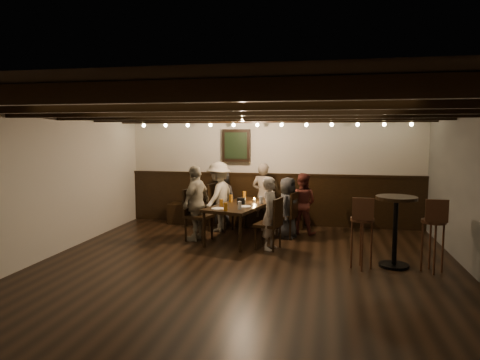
% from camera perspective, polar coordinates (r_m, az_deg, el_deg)
% --- Properties ---
extents(room, '(7.00, 7.00, 7.00)m').
position_cam_1_polar(room, '(8.28, 1.31, -0.31)').
color(room, black).
rests_on(room, ground).
extents(dining_table, '(1.23, 1.96, 0.68)m').
position_cam_1_polar(dining_table, '(8.16, 0.33, -3.58)').
color(dining_table, black).
rests_on(dining_table, floor).
extents(chair_left_near, '(0.54, 0.54, 0.98)m').
position_cam_1_polar(chair_left_near, '(8.93, -2.66, -4.86)').
color(chair_left_near, black).
rests_on(chair_left_near, floor).
extents(chair_left_far, '(0.54, 0.54, 0.97)m').
position_cam_1_polar(chair_left_far, '(8.16, -5.63, -5.95)').
color(chair_left_far, black).
rests_on(chair_left_far, floor).
extents(chair_right_near, '(0.49, 0.49, 0.89)m').
position_cam_1_polar(chair_right_near, '(8.37, 6.13, -5.83)').
color(chair_right_near, black).
rests_on(chair_right_near, floor).
extents(chair_right_far, '(0.50, 0.50, 0.90)m').
position_cam_1_polar(chair_right_far, '(7.55, 3.87, -7.11)').
color(chair_right_far, black).
rests_on(chair_right_far, floor).
extents(person_bench_left, '(0.69, 0.53, 1.25)m').
position_cam_1_polar(person_bench_left, '(9.35, -2.35, -2.33)').
color(person_bench_left, black).
rests_on(person_bench_left, floor).
extents(person_bench_centre, '(0.58, 0.45, 1.40)m').
position_cam_1_polar(person_bench_centre, '(9.10, 3.12, -2.10)').
color(person_bench_centre, gray).
rests_on(person_bench_centre, floor).
extents(person_bench_right, '(0.69, 0.60, 1.23)m').
position_cam_1_polar(person_bench_right, '(8.68, 8.26, -3.12)').
color(person_bench_right, maroon).
rests_on(person_bench_right, floor).
extents(person_left_near, '(0.74, 1.03, 1.43)m').
position_cam_1_polar(person_left_near, '(8.87, -2.84, -2.20)').
color(person_left_near, '#9D9685').
rests_on(person_left_near, floor).
extents(person_left_far, '(0.54, 0.89, 1.42)m').
position_cam_1_polar(person_left_far, '(8.10, -5.84, -3.07)').
color(person_left_far, gray).
rests_on(person_left_far, floor).
extents(person_right_near, '(0.50, 0.65, 1.18)m').
position_cam_1_polar(person_right_near, '(8.30, 6.36, -3.69)').
color(person_right_near, '#28282B').
rests_on(person_right_near, floor).
extents(person_right_far, '(0.40, 0.52, 1.27)m').
position_cam_1_polar(person_right_far, '(7.46, 4.11, -4.46)').
color(person_right_far, '#B1A396').
rests_on(person_right_far, floor).
extents(pint_a, '(0.07, 0.07, 0.14)m').
position_cam_1_polar(pint_a, '(8.88, 0.60, -1.96)').
color(pint_a, '#BF7219').
rests_on(pint_a, dining_table).
extents(pint_b, '(0.07, 0.07, 0.14)m').
position_cam_1_polar(pint_b, '(8.63, 3.66, -2.21)').
color(pint_b, '#BF7219').
rests_on(pint_b, dining_table).
extents(pint_c, '(0.07, 0.07, 0.14)m').
position_cam_1_polar(pint_c, '(8.36, -1.25, -2.48)').
color(pint_c, '#BF7219').
rests_on(pint_c, dining_table).
extents(pint_d, '(0.07, 0.07, 0.14)m').
position_cam_1_polar(pint_d, '(8.20, 2.82, -2.65)').
color(pint_d, silver).
rests_on(pint_d, dining_table).
extents(pint_e, '(0.07, 0.07, 0.14)m').
position_cam_1_polar(pint_e, '(7.84, -2.52, -3.06)').
color(pint_e, '#BF7219').
rests_on(pint_e, dining_table).
extents(pint_f, '(0.07, 0.07, 0.14)m').
position_cam_1_polar(pint_f, '(7.56, -0.05, -3.39)').
color(pint_f, silver).
rests_on(pint_f, dining_table).
extents(pint_g, '(0.07, 0.07, 0.14)m').
position_cam_1_polar(pint_g, '(7.41, -1.93, -3.60)').
color(pint_g, '#BF7219').
rests_on(pint_g, dining_table).
extents(plate_near, '(0.24, 0.24, 0.01)m').
position_cam_1_polar(plate_near, '(7.60, -2.93, -3.83)').
color(plate_near, white).
rests_on(plate_near, dining_table).
extents(plate_far, '(0.24, 0.24, 0.01)m').
position_cam_1_polar(plate_far, '(7.81, 0.60, -3.56)').
color(plate_far, white).
rests_on(plate_far, dining_table).
extents(condiment_caddy, '(0.15, 0.10, 0.12)m').
position_cam_1_polar(condiment_caddy, '(8.10, 0.18, -2.83)').
color(condiment_caddy, black).
rests_on(condiment_caddy, dining_table).
extents(candle, '(0.05, 0.05, 0.05)m').
position_cam_1_polar(candle, '(8.37, 1.94, -2.78)').
color(candle, beige).
rests_on(candle, dining_table).
extents(high_top_table, '(0.61, 0.61, 1.08)m').
position_cam_1_polar(high_top_table, '(6.86, 20.03, -5.13)').
color(high_top_table, black).
rests_on(high_top_table, floor).
extents(bar_stool_left, '(0.34, 0.36, 1.09)m').
position_cam_1_polar(bar_stool_left, '(6.66, 15.90, -7.97)').
color(bar_stool_left, '#3A2312').
rests_on(bar_stool_left, floor).
extents(bar_stool_right, '(0.34, 0.35, 1.09)m').
position_cam_1_polar(bar_stool_right, '(6.87, 24.29, -7.87)').
color(bar_stool_right, '#3A2312').
rests_on(bar_stool_right, floor).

